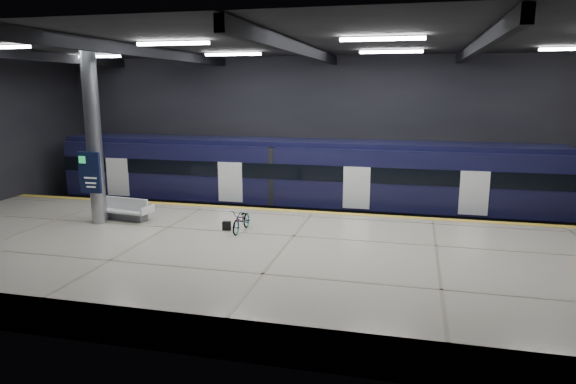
% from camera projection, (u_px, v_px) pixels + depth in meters
% --- Properties ---
extents(ground, '(30.00, 30.00, 0.00)m').
position_uv_depth(ground, '(300.00, 256.00, 19.90)').
color(ground, black).
rests_on(ground, ground).
extents(room_shell, '(30.10, 16.10, 8.05)m').
position_uv_depth(room_shell, '(300.00, 107.00, 18.76)').
color(room_shell, black).
rests_on(room_shell, ground).
extents(platform, '(30.00, 11.00, 1.10)m').
position_uv_depth(platform, '(284.00, 264.00, 17.42)').
color(platform, beige).
rests_on(platform, ground).
extents(safety_strip, '(30.00, 0.40, 0.01)m').
position_uv_depth(safety_strip, '(313.00, 212.00, 22.30)').
color(safety_strip, gold).
rests_on(safety_strip, platform).
extents(rails, '(30.00, 1.52, 0.16)m').
position_uv_depth(rails, '(324.00, 219.00, 25.12)').
color(rails, gray).
rests_on(rails, ground).
extents(train, '(29.40, 2.84, 3.79)m').
position_uv_depth(train, '(335.00, 180.00, 24.61)').
color(train, black).
rests_on(train, ground).
extents(bench, '(2.20, 1.14, 0.93)m').
position_uv_depth(bench, '(127.00, 212.00, 20.92)').
color(bench, '#595B60').
rests_on(bench, platform).
extents(bicycle, '(0.63, 1.69, 0.88)m').
position_uv_depth(bicycle, '(242.00, 220.00, 19.23)').
color(bicycle, '#99999E').
rests_on(bicycle, platform).
extents(pannier_bag, '(0.31, 0.19, 0.35)m').
position_uv_depth(pannier_bag, '(227.00, 226.00, 19.42)').
color(pannier_bag, black).
rests_on(pannier_bag, platform).
extents(info_column, '(0.90, 0.78, 6.90)m').
position_uv_depth(info_column, '(93.00, 139.00, 19.90)').
color(info_column, '#9EA0A5').
rests_on(info_column, platform).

